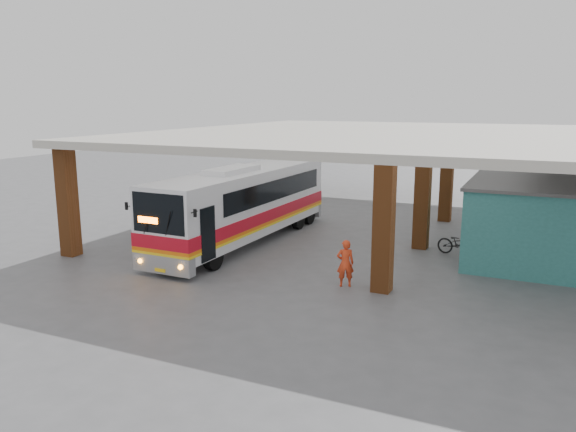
% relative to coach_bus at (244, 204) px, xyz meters
% --- Properties ---
extents(ground, '(90.00, 90.00, 0.00)m').
position_rel_coach_bus_xyz_m(ground, '(4.20, -0.72, -1.69)').
color(ground, '#515154').
rests_on(ground, ground).
extents(brick_columns, '(20.10, 21.60, 4.35)m').
position_rel_coach_bus_xyz_m(brick_columns, '(5.63, 4.28, 0.49)').
color(brick_columns, brown).
rests_on(brick_columns, ground).
extents(canopy_roof, '(21.00, 23.00, 0.30)m').
position_rel_coach_bus_xyz_m(canopy_roof, '(4.70, 5.78, 2.81)').
color(canopy_roof, '#BDB7AA').
rests_on(canopy_roof, brick_columns).
extents(shop_building, '(5.20, 8.20, 3.11)m').
position_rel_coach_bus_xyz_m(shop_building, '(11.69, 3.28, -0.13)').
color(shop_building, '#2C6E69').
rests_on(shop_building, ground).
extents(coach_bus, '(2.66, 11.73, 3.40)m').
position_rel_coach_bus_xyz_m(coach_bus, '(0.00, 0.00, 0.00)').
color(coach_bus, silver).
rests_on(coach_bus, ground).
extents(motorcycle, '(2.00, 1.09, 1.00)m').
position_rel_coach_bus_xyz_m(motorcycle, '(8.90, 1.72, -1.19)').
color(motorcycle, black).
rests_on(motorcycle, ground).
extents(pedestrian, '(0.69, 0.60, 1.60)m').
position_rel_coach_bus_xyz_m(pedestrian, '(5.95, -3.77, -0.89)').
color(pedestrian, red).
rests_on(pedestrian, ground).
extents(red_chair, '(0.53, 0.53, 0.89)m').
position_rel_coach_bus_xyz_m(red_chair, '(9.30, 7.86, -1.28)').
color(red_chair, red).
rests_on(red_chair, ground).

